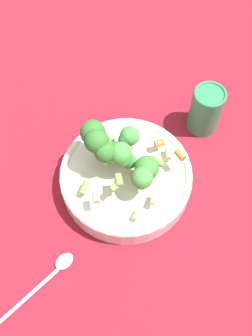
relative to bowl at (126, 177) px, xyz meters
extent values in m
plane|color=maroon|center=(0.00, 0.00, -0.03)|extent=(3.00, 3.00, 0.00)
cylinder|color=silver|center=(0.00, 0.00, -0.01)|extent=(0.26, 0.26, 0.04)
torus|color=silver|center=(0.00, 0.00, 0.02)|extent=(0.26, 0.26, 0.01)
cylinder|color=#8CB766|center=(0.00, 0.01, 0.03)|extent=(0.01, 0.01, 0.01)
sphere|color=#3D8438|center=(0.00, 0.01, 0.05)|extent=(0.03, 0.03, 0.03)
cylinder|color=#8CB766|center=(0.04, 0.01, 0.04)|extent=(0.02, 0.02, 0.02)
sphere|color=#3D8438|center=(0.04, 0.01, 0.07)|extent=(0.05, 0.05, 0.05)
cylinder|color=#8CB766|center=(-0.08, 0.00, 0.06)|extent=(0.02, 0.02, 0.02)
sphere|color=#33722D|center=(-0.08, 0.00, 0.09)|extent=(0.05, 0.05, 0.05)
cylinder|color=#8CB766|center=(-0.05, 0.00, 0.04)|extent=(0.01, 0.01, 0.02)
sphere|color=#3D8438|center=(-0.05, 0.00, 0.06)|extent=(0.04, 0.04, 0.04)
cylinder|color=#8CB766|center=(0.05, -0.01, 0.05)|extent=(0.01, 0.01, 0.02)
sphere|color=#479342|center=(0.05, -0.01, 0.08)|extent=(0.04, 0.04, 0.04)
cylinder|color=#8CB766|center=(-0.05, -0.02, 0.07)|extent=(0.02, 0.02, 0.02)
sphere|color=#33722D|center=(-0.05, -0.02, 0.10)|extent=(0.04, 0.04, 0.04)
cylinder|color=#8CB766|center=(-0.07, 0.00, 0.05)|extent=(0.01, 0.01, 0.02)
sphere|color=#3D8438|center=(-0.07, 0.00, 0.07)|extent=(0.03, 0.03, 0.03)
cylinder|color=#8CB766|center=(-0.03, 0.05, 0.04)|extent=(0.01, 0.01, 0.02)
sphere|color=#479342|center=(-0.03, 0.05, 0.07)|extent=(0.04, 0.04, 0.04)
cylinder|color=#8CB766|center=(-0.01, 0.00, 0.05)|extent=(0.01, 0.01, 0.02)
sphere|color=#479342|center=(-0.01, 0.00, 0.08)|extent=(0.04, 0.04, 0.04)
cylinder|color=#8CB766|center=(-0.03, -0.02, 0.06)|extent=(0.01, 0.01, 0.02)
sphere|color=#33722D|center=(-0.03, -0.02, 0.09)|extent=(0.04, 0.04, 0.04)
cylinder|color=#8CB766|center=(-0.01, 0.00, 0.05)|extent=(0.01, 0.01, 0.01)
sphere|color=#479342|center=(-0.01, 0.00, 0.07)|extent=(0.04, 0.04, 0.04)
cylinder|color=#8CB766|center=(-0.03, 0.04, 0.04)|extent=(0.01, 0.01, 0.02)
sphere|color=#33722D|center=(-0.03, 0.04, 0.06)|extent=(0.03, 0.03, 0.03)
cylinder|color=beige|center=(0.00, -0.09, 0.06)|extent=(0.02, 0.02, 0.01)
cylinder|color=#729E4C|center=(-0.05, 0.02, 0.05)|extent=(0.03, 0.02, 0.01)
cylinder|color=orange|center=(-0.03, 0.00, 0.05)|extent=(0.02, 0.02, 0.01)
cylinder|color=orange|center=(0.07, 0.07, 0.06)|extent=(0.02, 0.02, 0.01)
cylinder|color=#729E4C|center=(-0.06, 0.02, 0.06)|extent=(0.03, 0.02, 0.01)
cylinder|color=#729E4C|center=(-0.03, 0.01, 0.03)|extent=(0.02, 0.03, 0.01)
cylinder|color=beige|center=(0.08, -0.02, 0.04)|extent=(0.02, 0.03, 0.01)
cylinder|color=orange|center=(-0.03, 0.03, 0.04)|extent=(0.02, 0.03, 0.01)
cylinder|color=orange|center=(-0.03, 0.06, 0.03)|extent=(0.02, 0.02, 0.01)
cylinder|color=#729E4C|center=(-0.03, 0.06, 0.05)|extent=(0.02, 0.02, 0.01)
cylinder|color=beige|center=(0.04, 0.00, 0.06)|extent=(0.03, 0.01, 0.01)
cylinder|color=orange|center=(0.02, 0.08, 0.04)|extent=(0.02, 0.02, 0.01)
cylinder|color=#729E4C|center=(0.01, -0.04, 0.06)|extent=(0.03, 0.03, 0.01)
cylinder|color=beige|center=(0.04, 0.08, 0.03)|extent=(0.03, 0.03, 0.01)
cylinder|color=#729E4C|center=(0.04, 0.04, 0.06)|extent=(0.03, 0.01, 0.01)
cylinder|color=orange|center=(-0.02, 0.03, 0.06)|extent=(0.03, 0.02, 0.01)
cylinder|color=#729E4C|center=(0.01, -0.05, 0.06)|extent=(0.01, 0.03, 0.01)
cylinder|color=beige|center=(0.07, -0.06, 0.03)|extent=(0.01, 0.02, 0.01)
cylinder|color=#729E4C|center=(-0.04, -0.08, 0.03)|extent=(0.02, 0.03, 0.01)
cylinder|color=orange|center=(0.02, 0.00, 0.05)|extent=(0.02, 0.03, 0.01)
cylinder|color=#2D7F51|center=(0.04, 0.21, 0.03)|extent=(0.07, 0.07, 0.11)
torus|color=#2D7F51|center=(0.04, 0.21, 0.08)|extent=(0.07, 0.07, 0.01)
cylinder|color=silver|center=(0.00, -0.27, -0.02)|extent=(0.03, 0.13, 0.01)
ellipsoid|color=silver|center=(0.01, -0.19, -0.02)|extent=(0.03, 0.04, 0.01)
camera|label=1|loc=(0.21, -0.27, 0.68)|focal=42.00mm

